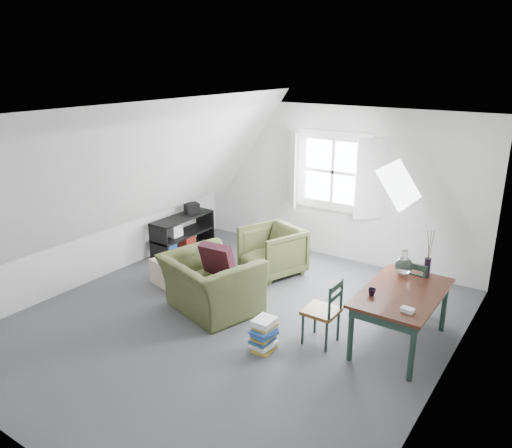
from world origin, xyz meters
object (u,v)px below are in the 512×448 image
Objects in this scene: dining_chair_near at (324,311)px; dining_chair_far at (414,289)px; dining_table at (402,298)px; magazine_stack at (264,335)px; ottoman at (175,271)px; media_shelf at (181,236)px; armchair_far at (272,273)px; armchair_near at (212,310)px.

dining_chair_far is at bearing 142.22° from dining_chair_near.
dining_table reaches higher than magazine_stack.
dining_chair_far is at bearing 14.81° from ottoman.
media_shelf reaches higher than magazine_stack.
armchair_far is 2.55m from dining_table.
armchair_near is at bearing 159.76° from magazine_stack.
dining_chair_near reaches higher than armchair_near.
dining_chair_far is 1.32m from dining_chair_near.
dining_table is at bearing -149.96° from armchair_near.
armchair_far is at bearing 156.77° from dining_table.
dining_chair_far reaches higher than magazine_stack.
magazine_stack is (2.09, -0.78, 0.01)m from ottoman.
dining_chair_far reaches higher than armchair_far.
armchair_near is 0.85× the size of dining_table.
media_shelf is (-3.38, 1.27, -0.14)m from dining_chair_near.
dining_chair_near is at bearing -5.88° from ottoman.
dining_chair_near is at bearing 46.17° from magazine_stack.
ottoman is 2.23m from magazine_stack.
dining_chair_near is (-0.68, -1.13, -0.01)m from dining_chair_far.
media_shelf is 3.39m from magazine_stack.
armchair_far is (0.02, 1.46, 0.00)m from armchair_near.
armchair_far is 2.16× the size of magazine_stack.
armchair_far is at bearing 47.14° from ottoman.
dining_chair_far is (3.27, 0.86, 0.25)m from ottoman.
dining_chair_near is at bearing -160.06° from armchair_near.
media_shelf reaches higher than armchair_near.
dining_chair_near is (2.58, -0.27, 0.24)m from ottoman.
armchair_near is 2.48m from dining_table.
ottoman is at bearing -178.70° from dining_table.
dining_table is 0.68m from dining_chair_far.
armchair_near is at bearing -92.94° from dining_chair_near.
armchair_far is 1.02× the size of dining_chair_near.
armchair_far is 2.31m from dining_chair_far.
dining_chair_far is at bearing 54.42° from magazine_stack.
dining_chair_far is 2.03m from magazine_stack.
dining_table is (2.33, 0.57, 0.59)m from armchair_near.
dining_table is 1.64× the size of dining_chair_far.
ottoman is (-0.99, 0.37, 0.18)m from armchair_near.
armchair_far is 2.17m from magazine_stack.
armchair_near is 2.63m from dining_chair_far.
dining_chair_near reaches higher than ottoman.
dining_chair_far reaches higher than ottoman.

